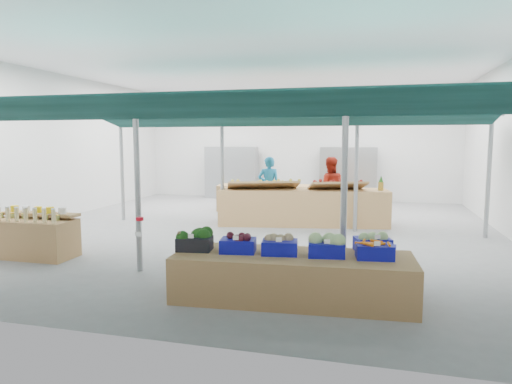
# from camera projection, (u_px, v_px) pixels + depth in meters

# --- Properties ---
(floor) EXTENTS (13.00, 13.00, 0.00)m
(floor) POSITION_uv_depth(u_px,v_px,m) (254.00, 230.00, 11.60)
(floor) COLOR slate
(floor) RESTS_ON ground
(hall) EXTENTS (13.00, 13.00, 13.00)m
(hall) POSITION_uv_depth(u_px,v_px,m) (267.00, 127.00, 12.68)
(hall) COLOR silver
(hall) RESTS_ON ground
(pole_grid) EXTENTS (10.00, 4.60, 3.00)m
(pole_grid) POSITION_uv_depth(u_px,v_px,m) (267.00, 163.00, 9.53)
(pole_grid) COLOR gray
(pole_grid) RESTS_ON floor
(awnings) EXTENTS (9.50, 7.08, 0.30)m
(awnings) POSITION_uv_depth(u_px,v_px,m) (267.00, 116.00, 9.42)
(awnings) COLOR black
(awnings) RESTS_ON pole_grid
(back_shelving_left) EXTENTS (2.00, 0.50, 2.00)m
(back_shelving_left) POSITION_uv_depth(u_px,v_px,m) (231.00, 173.00, 17.88)
(back_shelving_left) COLOR #B23F33
(back_shelving_left) RESTS_ON floor
(back_shelving_right) EXTENTS (2.00, 0.50, 2.00)m
(back_shelving_right) POSITION_uv_depth(u_px,v_px,m) (348.00, 175.00, 16.75)
(back_shelving_right) COLOR #B23F33
(back_shelving_right) RESTS_ON floor
(bottle_shelf) EXTENTS (1.67, 1.05, 1.02)m
(bottle_shelf) POSITION_uv_depth(u_px,v_px,m) (34.00, 236.00, 8.92)
(bottle_shelf) COLOR #9B7443
(bottle_shelf) RESTS_ON floor
(veg_counter) EXTENTS (3.45, 1.36, 0.66)m
(veg_counter) POSITION_uv_depth(u_px,v_px,m) (293.00, 277.00, 6.52)
(veg_counter) COLOR #9B7443
(veg_counter) RESTS_ON floor
(fruit_counter) EXTENTS (4.61, 1.85, 0.96)m
(fruit_counter) POSITION_uv_depth(u_px,v_px,m) (303.00, 207.00, 12.31)
(fruit_counter) COLOR #9B7443
(fruit_counter) RESTS_ON floor
(far_counter) EXTENTS (4.69, 1.56, 0.83)m
(far_counter) POSITION_uv_depth(u_px,v_px,m) (289.00, 198.00, 14.74)
(far_counter) COLOR #9B7443
(far_counter) RESTS_ON floor
(crate_stack) EXTENTS (0.54, 0.40, 0.61)m
(crate_stack) POSITION_uv_depth(u_px,v_px,m) (379.00, 264.00, 7.29)
(crate_stack) COLOR #0D0F91
(crate_stack) RESTS_ON floor
(vendor_left) EXTENTS (0.72, 0.54, 1.80)m
(vendor_left) POSITION_uv_depth(u_px,v_px,m) (269.00, 187.00, 13.63)
(vendor_left) COLOR #186E9E
(vendor_left) RESTS_ON floor
(vendor_right) EXTENTS (0.98, 0.82, 1.80)m
(vendor_right) POSITION_uv_depth(u_px,v_px,m) (330.00, 188.00, 13.17)
(vendor_right) COLOR maroon
(vendor_right) RESTS_ON floor
(crate_broccoli) EXTENTS (0.54, 0.44, 0.35)m
(crate_broccoli) POSITION_uv_depth(u_px,v_px,m) (195.00, 240.00, 6.73)
(crate_broccoli) COLOR black
(crate_broccoli) RESTS_ON veg_counter
(crate_beets) EXTENTS (0.54, 0.44, 0.29)m
(crate_beets) POSITION_uv_depth(u_px,v_px,m) (238.00, 243.00, 6.61)
(crate_beets) COLOR #0D0F91
(crate_beets) RESTS_ON veg_counter
(crate_celeriac) EXTENTS (0.54, 0.44, 0.31)m
(crate_celeriac) POSITION_uv_depth(u_px,v_px,m) (280.00, 244.00, 6.50)
(crate_celeriac) COLOR #0D0F91
(crate_celeriac) RESTS_ON veg_counter
(crate_cabbage) EXTENTS (0.54, 0.44, 0.35)m
(crate_cabbage) POSITION_uv_depth(u_px,v_px,m) (326.00, 245.00, 6.38)
(crate_cabbage) COLOR #0D0F91
(crate_cabbage) RESTS_ON veg_counter
(crate_carrots) EXTENTS (0.54, 0.44, 0.29)m
(crate_carrots) POSITION_uv_depth(u_px,v_px,m) (374.00, 251.00, 6.26)
(crate_carrots) COLOR #0D0F91
(crate_carrots) RESTS_ON veg_counter
(sparrow) EXTENTS (0.12, 0.09, 0.11)m
(sparrow) POSITION_uv_depth(u_px,v_px,m) (182.00, 235.00, 6.63)
(sparrow) COLOR brown
(sparrow) RESTS_ON crate_broccoli
(pole_ribbon) EXTENTS (0.12, 0.12, 0.28)m
(pole_ribbon) POSITION_uv_depth(u_px,v_px,m) (139.00, 220.00, 6.85)
(pole_ribbon) COLOR red
(pole_ribbon) RESTS_ON pole_grid
(apple_heap_yellow) EXTENTS (2.02, 1.32, 0.27)m
(apple_heap_yellow) POSITION_uv_depth(u_px,v_px,m) (263.00, 183.00, 12.22)
(apple_heap_yellow) COLOR #997247
(apple_heap_yellow) RESTS_ON fruit_counter
(apple_heap_red) EXTENTS (1.65, 1.18, 0.27)m
(apple_heap_red) POSITION_uv_depth(u_px,v_px,m) (338.00, 184.00, 12.07)
(apple_heap_red) COLOR #997247
(apple_heap_red) RESTS_ON fruit_counter
(pineapple) EXTENTS (0.14, 0.14, 0.39)m
(pineapple) POSITION_uv_depth(u_px,v_px,m) (381.00, 184.00, 11.98)
(pineapple) COLOR #8C6019
(pineapple) RESTS_ON fruit_counter
(crate_extra) EXTENTS (0.58, 0.49, 0.32)m
(crate_extra) POSITION_uv_depth(u_px,v_px,m) (373.00, 241.00, 6.67)
(crate_extra) COLOR #0D0F91
(crate_extra) RESTS_ON veg_counter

